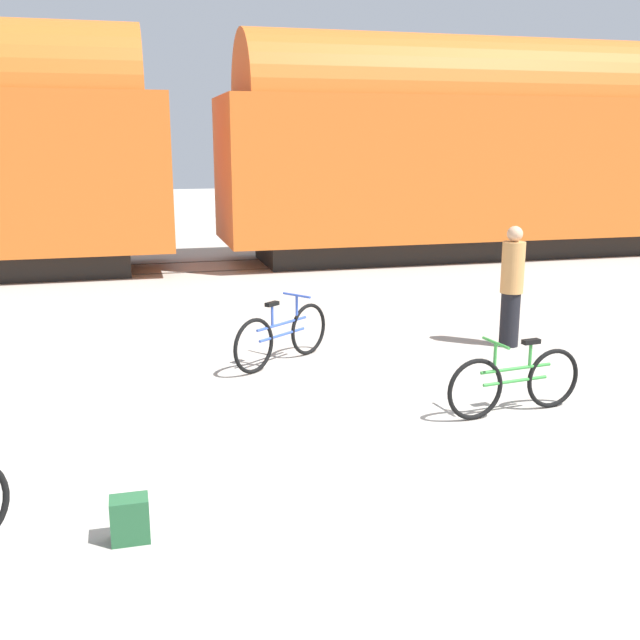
# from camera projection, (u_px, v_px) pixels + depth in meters

# --- Properties ---
(ground_plane) EXTENTS (80.00, 80.00, 0.00)m
(ground_plane) POSITION_uv_depth(u_px,v_px,m) (330.00, 473.00, 6.64)
(ground_plane) COLOR #A8A399
(freight_train) EXTENTS (50.20, 3.06, 5.30)m
(freight_train) POSITION_uv_depth(u_px,v_px,m) (194.00, 145.00, 16.75)
(freight_train) COLOR black
(freight_train) RESTS_ON ground_plane
(rail_near) EXTENTS (62.20, 0.07, 0.01)m
(rail_near) POSITION_uv_depth(u_px,v_px,m) (202.00, 272.00, 16.73)
(rail_near) COLOR #4C4238
(rail_near) RESTS_ON ground_plane
(rail_far) EXTENTS (62.20, 0.07, 0.01)m
(rail_far) POSITION_uv_depth(u_px,v_px,m) (196.00, 262.00, 18.08)
(rail_far) COLOR #4C4238
(rail_far) RESTS_ON ground_plane
(bicycle_green) EXTENTS (1.66, 0.46, 0.83)m
(bicycle_green) POSITION_uv_depth(u_px,v_px,m) (515.00, 382.00, 8.01)
(bicycle_green) COLOR black
(bicycle_green) RESTS_ON ground_plane
(bicycle_blue) EXTENTS (1.47, 1.12, 0.89)m
(bicycle_blue) POSITION_uv_depth(u_px,v_px,m) (282.00, 336.00, 9.82)
(bicycle_blue) COLOR black
(bicycle_blue) RESTS_ON ground_plane
(person_in_tan) EXTENTS (0.32, 0.32, 1.72)m
(person_in_tan) POSITION_uv_depth(u_px,v_px,m) (512.00, 286.00, 10.55)
(person_in_tan) COLOR black
(person_in_tan) RESTS_ON ground_plane
(backpack) EXTENTS (0.28, 0.20, 0.34)m
(backpack) POSITION_uv_depth(u_px,v_px,m) (130.00, 519.00, 5.49)
(backpack) COLOR #235633
(backpack) RESTS_ON ground_plane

